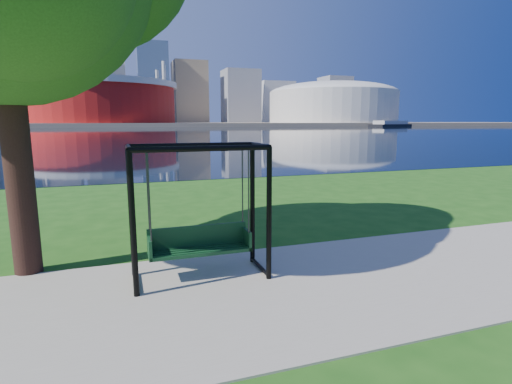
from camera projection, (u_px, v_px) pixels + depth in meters
name	position (u px, v px, depth m)	size (l,w,h in m)	color
ground	(241.00, 282.00, 6.73)	(900.00, 900.00, 0.00)	#1E5114
path	(250.00, 293.00, 6.27)	(120.00, 4.00, 0.03)	#9E937F
river	(126.00, 132.00, 101.75)	(900.00, 180.00, 0.02)	black
far_bank	(120.00, 124.00, 291.61)	(900.00, 228.00, 2.00)	#937F60
stadium	(100.00, 100.00, 219.98)	(83.00, 83.00, 32.00)	maroon
arena	(333.00, 102.00, 265.99)	(84.00, 84.00, 26.56)	beige
skyline	(111.00, 76.00, 296.66)	(392.00, 66.00, 96.50)	gray
swing	(199.00, 215.00, 6.73)	(2.26, 0.98, 2.31)	black
barge	(391.00, 124.00, 218.09)	(32.53, 20.65, 3.18)	black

